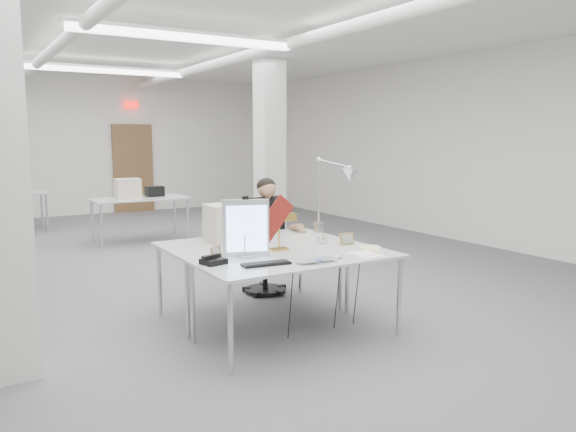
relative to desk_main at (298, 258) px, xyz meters
name	(u,v)px	position (x,y,z in m)	size (l,w,h in m)	color
room_shell	(190,145)	(0.04, 2.63, 0.95)	(10.04, 14.04, 3.24)	#58585B
desk_main	(298,258)	(0.00, 0.00, 0.00)	(1.80, 0.90, 0.03)	silver
desk_second	(251,242)	(0.00, 0.90, 0.00)	(1.80, 0.90, 0.03)	silver
bg_desk_a	(140,199)	(0.20, 5.50, 0.00)	(1.60, 0.80, 0.03)	silver
bg_desk_b	(1,194)	(-1.80, 7.70, 0.00)	(1.60, 0.80, 0.03)	silver
office_chair	(265,245)	(0.48, 1.50, -0.18)	(0.56, 0.56, 1.13)	black
seated_person	(267,217)	(0.48, 1.45, 0.16)	(0.47, 0.59, 0.88)	black
monitor	(246,228)	(-0.39, 0.24, 0.27)	(0.41, 0.04, 0.51)	silver
pennant	(273,221)	(-0.13, 0.21, 0.32)	(0.45, 0.01, 0.19)	maroon
keyboard	(266,264)	(-0.39, -0.13, 0.02)	(0.40, 0.13, 0.02)	black
laptop	(319,262)	(0.01, -0.32, 0.03)	(0.35, 0.23, 0.03)	#B7B8BC
mouse	(338,257)	(0.26, -0.24, 0.03)	(0.09, 0.06, 0.03)	silver
bankers_lamp	(279,232)	(0.01, 0.34, 0.18)	(0.29, 0.12, 0.33)	#BD7C3B
desk_phone	(213,261)	(-0.75, 0.12, 0.04)	(0.18, 0.16, 0.05)	black
picture_frame_left	(216,253)	(-0.65, 0.30, 0.07)	(0.14, 0.01, 0.11)	#A06B45
picture_frame_right	(347,239)	(0.71, 0.24, 0.07)	(0.15, 0.01, 0.12)	#9C7B43
desk_clock	(322,239)	(0.53, 0.41, 0.06)	(0.10, 0.10, 0.03)	#ABACB0
paper_stack_a	(366,254)	(0.57, -0.24, 0.02)	(0.22, 0.31, 0.01)	white
paper_stack_b	(372,249)	(0.77, -0.07, 0.02)	(0.16, 0.22, 0.01)	#F8DE94
paper_stack_c	(369,247)	(0.82, 0.03, 0.02)	(0.21, 0.15, 0.01)	silver
beige_monitor	(228,223)	(-0.22, 0.99, 0.20)	(0.40, 0.38, 0.38)	#BFB69E
architect_lamp	(332,193)	(0.85, 0.69, 0.47)	(0.25, 0.72, 0.92)	silver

